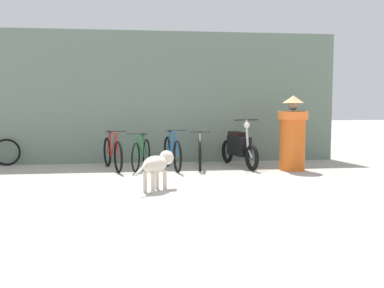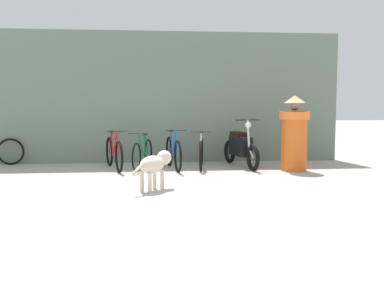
{
  "view_description": "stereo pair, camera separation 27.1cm",
  "coord_description": "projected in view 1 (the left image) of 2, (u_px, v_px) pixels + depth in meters",
  "views": [
    {
      "loc": [
        -0.49,
        -7.93,
        1.49
      ],
      "look_at": [
        0.69,
        1.23,
        0.65
      ],
      "focal_mm": 42.0,
      "sensor_mm": 36.0,
      "label": 1
    },
    {
      "loc": [
        -0.22,
        -7.96,
        1.49
      ],
      "look_at": [
        0.69,
        1.23,
        0.65
      ],
      "focal_mm": 42.0,
      "sensor_mm": 36.0,
      "label": 2
    }
  ],
  "objects": [
    {
      "name": "bicycle_3",
      "position": [
        200.0,
        152.0,
        10.4
      ],
      "size": [
        0.46,
        1.74,
        0.87
      ],
      "rotation": [
        0.0,
        0.0,
        -1.71
      ],
      "color": "black",
      "rests_on": "ground"
    },
    {
      "name": "shop_wall_back",
      "position": [
        154.0,
        97.0,
        11.28
      ],
      "size": [
        9.34,
        0.2,
        3.27
      ],
      "color": "slate",
      "rests_on": "ground"
    },
    {
      "name": "ground_plane",
      "position": [
        163.0,
        187.0,
        8.03
      ],
      "size": [
        60.0,
        60.0,
        0.0
      ],
      "primitive_type": "plane",
      "color": "#ADA89E"
    },
    {
      "name": "spare_tire_left",
      "position": [
        7.0,
        152.0,
        10.71
      ],
      "size": [
        0.65,
        0.1,
        0.65
      ],
      "rotation": [
        0.0,
        0.0,
        0.07
      ],
      "color": "black",
      "rests_on": "ground"
    },
    {
      "name": "person_in_robes",
      "position": [
        293.0,
        134.0,
        9.96
      ],
      "size": [
        0.83,
        0.83,
        1.66
      ],
      "rotation": [
        0.0,
        0.0,
        2.82
      ],
      "color": "orange",
      "rests_on": "ground"
    },
    {
      "name": "bicycle_0",
      "position": [
        112.0,
        153.0,
        10.09
      ],
      "size": [
        0.59,
        1.73,
        0.9
      ],
      "rotation": [
        0.0,
        0.0,
        -1.3
      ],
      "color": "black",
      "rests_on": "ground"
    },
    {
      "name": "stray_dog",
      "position": [
        158.0,
        164.0,
        7.66
      ],
      "size": [
        0.73,
        0.85,
        0.66
      ],
      "rotation": [
        0.0,
        0.0,
        0.89
      ],
      "color": "beige",
      "rests_on": "ground"
    },
    {
      "name": "bicycle_2",
      "position": [
        172.0,
        153.0,
        10.14
      ],
      "size": [
        0.46,
        1.77,
        0.91
      ],
      "rotation": [
        0.0,
        0.0,
        -1.44
      ],
      "color": "black",
      "rests_on": "ground"
    },
    {
      "name": "bicycle_1",
      "position": [
        141.0,
        154.0,
        10.16
      ],
      "size": [
        0.54,
        1.56,
        0.84
      ],
      "rotation": [
        0.0,
        0.0,
        -1.84
      ],
      "color": "black",
      "rests_on": "ground"
    },
    {
      "name": "motorcycle",
      "position": [
        239.0,
        148.0,
        10.54
      ],
      "size": [
        0.6,
        1.95,
        1.13
      ],
      "rotation": [
        0.0,
        0.0,
        -1.37
      ],
      "color": "black",
      "rests_on": "ground"
    }
  ]
}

